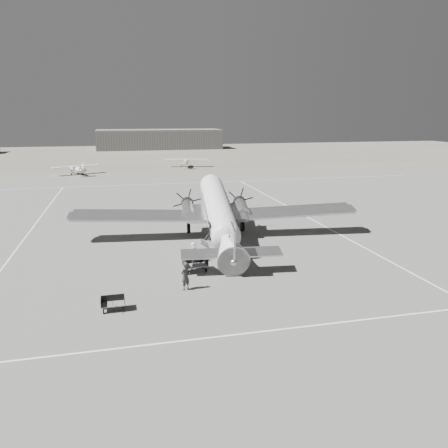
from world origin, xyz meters
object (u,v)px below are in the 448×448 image
at_px(light_plane_left, 77,170).
at_px(ramp_agent, 195,257).
at_px(dc3_airliner, 219,214).
at_px(passenger, 194,252).
at_px(baggage_cart_near, 195,265).
at_px(hangar_main, 159,139).
at_px(ground_crew, 185,276).
at_px(light_plane_right, 186,163).
at_px(baggage_cart_far, 113,304).

bearing_deg(light_plane_left, ramp_agent, -100.87).
distance_m(dc3_airliner, passenger, 6.30).
height_order(baggage_cart_near, ramp_agent, ramp_agent).
xyz_separation_m(baggage_cart_near, ramp_agent, (0.07, 0.65, 0.39)).
bearing_deg(hangar_main, ground_crew, -94.45).
distance_m(light_plane_right, ground_crew, 71.36).
xyz_separation_m(dc3_airliner, passenger, (-3.24, -5.10, -1.81)).
bearing_deg(baggage_cart_far, passenger, 49.88).
bearing_deg(light_plane_left, passenger, -100.37).
xyz_separation_m(hangar_main, baggage_cart_near, (-8.65, -123.87, -2.78)).
relative_size(dc3_airliner, passenger, 16.83).
relative_size(light_plane_left, baggage_cart_near, 5.07).
bearing_deg(light_plane_left, light_plane_right, -5.23).
bearing_deg(ramp_agent, ground_crew, -170.90).
height_order(light_plane_right, ground_crew, light_plane_right).
bearing_deg(ramp_agent, dc3_airliner, 0.42).
distance_m(ramp_agent, passenger, 1.58).
bearing_deg(passenger, light_plane_left, 14.65).
distance_m(ground_crew, ramp_agent, 4.13).
relative_size(ground_crew, passenger, 1.18).
bearing_deg(baggage_cart_near, hangar_main, 77.26).
distance_m(hangar_main, baggage_cart_near, 124.21).
height_order(ground_crew, ramp_agent, ground_crew).
bearing_deg(baggage_cart_near, baggage_cart_far, -146.18).
xyz_separation_m(ground_crew, passenger, (1.48, 5.49, -0.15)).
distance_m(dc3_airliner, ground_crew, 11.71).
bearing_deg(dc3_airliner, light_plane_right, 90.48).
height_order(light_plane_right, passenger, light_plane_right).
distance_m(light_plane_right, ramp_agent, 67.29).
bearing_deg(ramp_agent, baggage_cart_far, 162.93).
distance_m(light_plane_left, baggage_cart_far, 65.53).
xyz_separation_m(baggage_cart_far, passenger, (6.20, 7.69, 0.40)).
bearing_deg(dc3_airliner, hangar_main, 93.63).
height_order(baggage_cart_near, passenger, passenger).
height_order(baggage_cart_far, ground_crew, ground_crew).
bearing_deg(dc3_airliner, baggage_cart_near, -109.28).
height_order(hangar_main, ground_crew, hangar_main).
xyz_separation_m(light_plane_left, ground_crew, (12.16, -62.90, -0.00)).
distance_m(light_plane_right, baggage_cart_near, 67.94).
xyz_separation_m(dc3_airliner, ramp_agent, (-3.41, -6.67, -1.72)).
xyz_separation_m(light_plane_right, ramp_agent, (-9.39, -66.63, -0.13)).
relative_size(baggage_cart_far, ramp_agent, 0.82).
height_order(baggage_cart_far, ramp_agent, ramp_agent).
distance_m(hangar_main, passenger, 121.97).
xyz_separation_m(baggage_cart_near, ground_crew, (-1.24, -3.28, 0.45)).
relative_size(light_plane_left, passenger, 5.70).
height_order(light_plane_left, ground_crew, light_plane_left).
relative_size(dc3_airliner, baggage_cart_far, 18.49).
relative_size(light_plane_left, ground_crew, 4.83).
xyz_separation_m(light_plane_right, baggage_cart_near, (-9.46, -67.28, -0.51)).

